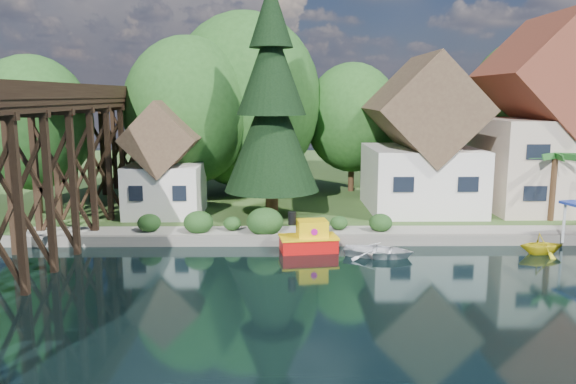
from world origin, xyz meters
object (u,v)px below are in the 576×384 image
Objects in this scene: shed at (165,167)px; conifer at (271,106)px; trestle_bridge at (30,161)px; tugboat at (309,239)px; house_center at (546,127)px; boat_yellow at (542,243)px; boat_white_a at (378,249)px; house_left at (422,145)px; palm_tree at (555,158)px.

shed is 8.52m from conifer.
trestle_bridge is 12.89× the size of tugboat.
boat_yellow is (-4.66, -10.45, -5.77)m from house_center.
boat_white_a is (3.73, -1.13, -0.31)m from tugboat.
trestle_bridge reaches higher than boat_white_a.
house_left is 18.11m from shed.
conifer reaches higher than shed.
boat_yellow is at bearing -66.43° from house_left.
house_left is at bearing 154.28° from palm_tree.
shed is 2.29× the size of tugboat.
palm_tree is (30.77, 7.08, -0.68)m from trestle_bridge.
palm_tree is at bearing 12.97° from trestle_bridge.
conifer is (12.35, 8.05, 2.59)m from trestle_bridge.
house_center is 4.75m from palm_tree.
trestle_bridge is 3.18× the size of house_center.
tugboat is (-8.45, -9.13, -4.44)m from house_left.
boat_yellow is (27.34, 0.87, -4.71)m from trestle_bridge.
house_left is 8.64m from palm_tree.
tugboat is (-16.22, -5.39, -3.97)m from palm_tree.
boat_yellow is at bearing -3.69° from tugboat.
house_left is 11.35m from conifer.
house_left is at bearing 47.22° from tugboat.
trestle_bridge is 25.42m from house_left.
house_left is 2.93× the size of boat_white_a.
palm_tree is at bearing -4.97° from shed.
tugboat is at bearing 88.49° from boat_white_a.
house_left is 9.10m from house_center.
palm_tree is 1.39× the size of tugboat.
trestle_bridge is 14.97m from conifer.
conifer is 4.11× the size of boat_white_a.
house_left is (23.00, 10.83, -0.21)m from trestle_bridge.
trestle_bridge is at bearing -160.51° from house_center.
boat_yellow is (22.34, -8.45, -3.18)m from shed.
house_center is 20.73m from tugboat.
tugboat is (-17.45, -9.63, -5.72)m from house_center.
trestle_bridge is 9.25× the size of palm_tree.
trestle_bridge is at bearing -173.34° from tugboat.
palm_tree reaches higher than boat_white_a.
house_center reaches higher than shed.
boat_yellow is (-3.43, -6.21, -4.03)m from palm_tree.
conifer reaches higher than boat_yellow.
tugboat is (9.55, -7.63, -3.13)m from shed.
shed is at bearing 61.81° from trestle_bridge.
tugboat is 12.82m from boat_yellow.
conifer is at bearing 109.09° from tugboat.
house_left reaches higher than tugboat.
palm_tree is 17.54m from tugboat.
boat_white_a is (5.92, -7.48, -7.55)m from conifer.
tugboat is at bearing -151.10° from house_center.
house_left is at bearing -176.82° from house_center.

